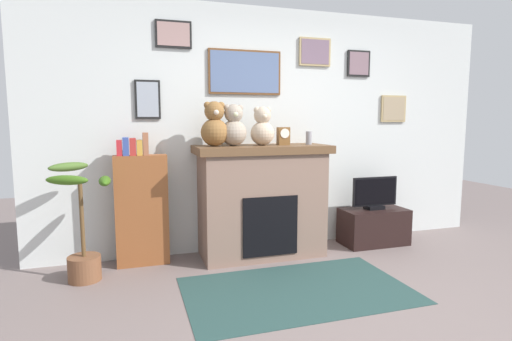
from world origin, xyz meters
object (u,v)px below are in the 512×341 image
Objects in this scene: potted_plant at (83,237)px; teddy_bear_grey at (215,126)px; fireplace at (262,200)px; teddy_bear_cream at (262,128)px; bookshelf at (141,206)px; teddy_bear_tan at (234,127)px; mantel_clock at (283,136)px; television at (375,194)px; candle_jar at (309,138)px; tv_stand at (373,226)px.

teddy_bear_grey is at bearing 8.03° from potted_plant.
teddy_bear_cream reaches higher than fireplace.
bookshelf is 1.18m from teddy_bear_tan.
bookshelf is 1.58m from mantel_clock.
teddy_bear_cream is at bearing 5.74° from potted_plant.
television is at bearing -0.19° from teddy_bear_grey.
mantel_clock is (1.43, -0.10, 0.67)m from bookshelf.
teddy_bear_grey is at bearing 179.81° from television.
mantel_clock is (-0.29, -0.00, 0.02)m from candle_jar.
teddy_bear_tan is (0.19, 0.00, -0.01)m from teddy_bear_grey.
candle_jar is at bearing 179.64° from tv_stand.
teddy_bear_grey is 0.49m from teddy_bear_cream.
potted_plant is 1.89× the size of television.
tv_stand is at bearing 3.13° from potted_plant.
fireplace is at bearing 6.34° from potted_plant.
fireplace is 1.86× the size of tv_stand.
teddy_bear_cream reaches higher than tv_stand.
candle_jar is (-0.83, 0.01, 1.02)m from tv_stand.
television is 1.81m from teddy_bear_tan.
teddy_bear_tan reaches higher than tv_stand.
bookshelf is at bearing 177.72° from television.
bookshelf is at bearing 176.84° from candle_jar.
teddy_bear_grey is (-1.83, 0.01, 0.77)m from television.
bookshelf is at bearing 172.36° from teddy_bear_grey.
mantel_clock is at bearing -4.78° from fireplace.
tv_stand is at bearing -2.25° from bookshelf.
fireplace is 7.50× the size of mantel_clock.
potted_plant is (-0.51, -0.27, -0.19)m from bookshelf.
teddy_bear_tan is at bearing 0.01° from teddy_bear_grey.
teddy_bear_grey reaches higher than candle_jar.
candle_jar is at bearing 4.42° from potted_plant.
fireplace is 1.73m from potted_plant.
potted_plant is 5.68× the size of mantel_clock.
bookshelf reaches higher than fireplace.
fireplace is 0.75m from teddy_bear_cream.
candle_jar is 0.76× the size of mantel_clock.
potted_plant is at bearing -174.26° from teddy_bear_cream.
fireplace is 3.14× the size of teddy_bear_grey.
bookshelf is 3.13× the size of teddy_bear_tan.
potted_plant is (-1.71, -0.19, -0.19)m from fireplace.
teddy_bear_cream is (0.49, 0.00, -0.02)m from teddy_bear_grey.
bookshelf is 7.07× the size of mantel_clock.
television is at bearing -0.46° from candle_jar.
fireplace is at bearing -3.67° from bookshelf.
candle_jar is at bearing -3.16° from bookshelf.
potted_plant is at bearing -174.96° from mantel_clock.
fireplace reaches higher than tv_stand.
potted_plant is 3.06m from television.
mantel_clock is at bearing -3.84° from bookshelf.
fireplace is 1.34m from television.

